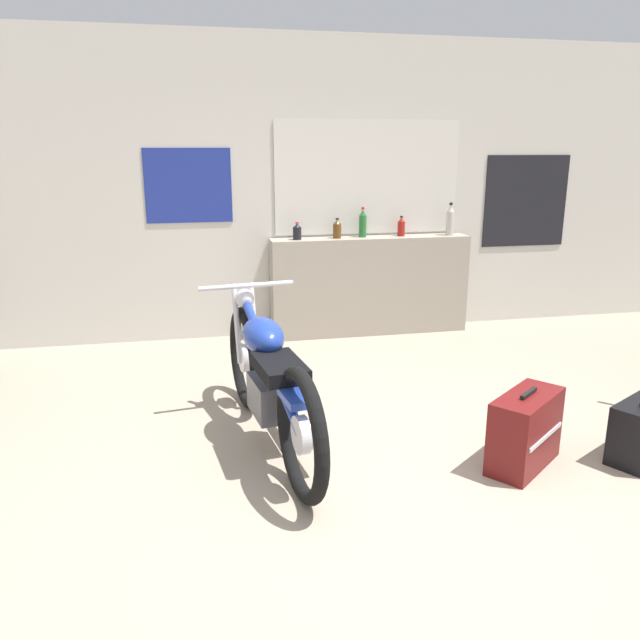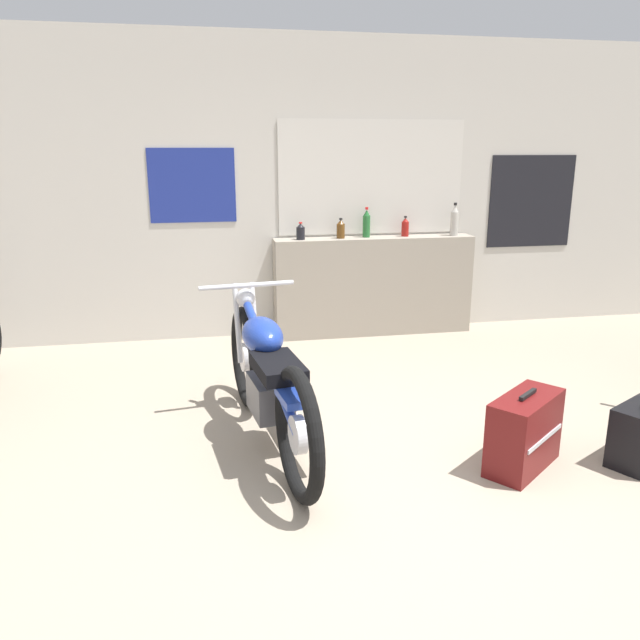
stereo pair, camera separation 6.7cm
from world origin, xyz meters
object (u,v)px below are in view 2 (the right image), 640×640
Objects in this scene: motorcycle_blue at (268,378)px; hard_case_darkred at (524,432)px; bottle_leftmost at (301,232)px; bottle_left_center at (341,229)px; bottle_rightmost at (454,221)px; bottle_center at (366,224)px; bottle_right_center at (405,227)px.

motorcycle_blue is 1.53m from hard_case_darkred.
motorcycle_blue is at bearing -104.26° from bottle_leftmost.
bottle_rightmost is (1.14, -0.02, 0.06)m from bottle_left_center.
motorcycle_blue is (-0.95, -2.23, -0.60)m from bottle_left_center.
bottle_rightmost is 3.11m from motorcycle_blue.
bottle_center is 2.65m from motorcycle_blue.
motorcycle_blue is 3.56× the size of hard_case_darkred.
bottle_rightmost is 3.00m from hard_case_darkred.
bottle_left_center is at bearing 66.90° from motorcycle_blue.
bottle_left_center is (0.39, 0.02, 0.01)m from bottle_leftmost.
bottle_leftmost is at bearing -175.90° from bottle_center.
motorcycle_blue is at bearing -133.33° from bottle_rightmost.
bottle_rightmost reaches higher than bottle_left_center.
motorcycle_blue is (-2.09, -2.21, -0.66)m from bottle_rightmost.
bottle_center is 0.88m from bottle_rightmost.
bottle_left_center is 2.96m from hard_case_darkred.
bottle_left_center reaches higher than hard_case_darkred.
bottle_leftmost is 0.86× the size of bottle_left_center.
bottle_leftmost is 0.39m from bottle_left_center.
bottle_center is (0.26, 0.03, 0.04)m from bottle_left_center.
bottle_center is 1.46× the size of bottle_right_center.
bottle_right_center is 0.10× the size of motorcycle_blue.
bottle_right_center reaches higher than motorcycle_blue.
bottle_leftmost is at bearing -179.99° from bottle_rightmost.
hard_case_darkred is at bearing -93.88° from bottle_right_center.
bottle_rightmost reaches higher than bottle_leftmost.
bottle_leftmost is at bearing 106.88° from hard_case_darkred.
bottle_leftmost is 0.51× the size of bottle_rightmost.
bottle_rightmost is 0.16× the size of motorcycle_blue.
bottle_right_center is at bearing -1.39° from bottle_center.
motorcycle_blue is (-0.56, -2.21, -0.59)m from bottle_leftmost.
hard_case_darkred is at bearing -86.04° from bottle_center.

